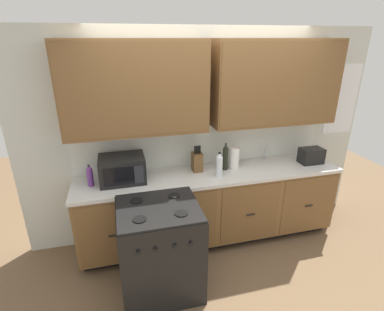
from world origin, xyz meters
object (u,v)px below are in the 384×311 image
at_px(toaster, 311,156).
at_px(bottle_violet, 90,176).
at_px(knife_block, 197,161).
at_px(microwave, 122,169).
at_px(paper_towel_roll, 234,158).
at_px(stove_range, 160,249).
at_px(bottle_clear, 219,164).
at_px(bottle_dark, 225,157).

relative_size(toaster, bottle_violet, 1.18).
bearing_deg(toaster, knife_block, 174.63).
relative_size(microwave, toaster, 1.71).
height_order(knife_block, bottle_violet, knife_block).
bearing_deg(paper_towel_roll, microwave, -179.53).
relative_size(stove_range, knife_block, 3.06).
distance_m(toaster, bottle_violet, 2.61).
xyz_separation_m(stove_range, bottle_clear, (0.77, 0.53, 0.58)).
bearing_deg(toaster, paper_towel_roll, 174.81).
bearing_deg(stove_range, bottle_dark, 37.19).
bearing_deg(bottle_violet, toaster, -1.03).
distance_m(knife_block, bottle_violet, 1.19).
relative_size(knife_block, bottle_dark, 0.95).
distance_m(toaster, bottle_clear, 1.23).
distance_m(paper_towel_roll, bottle_clear, 0.29).
distance_m(microwave, bottle_dark, 1.18).
bearing_deg(bottle_clear, toaster, 3.03).
xyz_separation_m(paper_towel_roll, bottle_violet, (-1.63, -0.04, -0.01)).
relative_size(toaster, paper_towel_roll, 1.08).
bearing_deg(microwave, bottle_dark, 0.30).
relative_size(bottle_clear, bottle_dark, 0.87).
height_order(stove_range, bottle_clear, bottle_clear).
bearing_deg(bottle_dark, stove_range, -142.81).
distance_m(stove_range, bottle_violet, 1.05).
relative_size(microwave, bottle_violet, 2.02).
bearing_deg(knife_block, microwave, -176.27).
xyz_separation_m(bottle_violet, bottle_dark, (1.51, 0.04, 0.04)).
relative_size(knife_block, bottle_violet, 1.30).
bearing_deg(stove_range, bottle_violet, 133.57).
height_order(bottle_clear, bottle_violet, bottle_clear).
bearing_deg(bottle_dark, knife_block, 171.51).
height_order(toaster, bottle_violet, bottle_violet).
xyz_separation_m(knife_block, bottle_clear, (0.20, -0.20, 0.02)).
relative_size(paper_towel_roll, bottle_dark, 0.80).
distance_m(microwave, bottle_clear, 1.06).
bearing_deg(paper_towel_roll, toaster, -5.19).
height_order(microwave, toaster, microwave).
bearing_deg(bottle_clear, stove_range, -145.36).
distance_m(bottle_violet, bottle_dark, 1.51).
bearing_deg(bottle_dark, bottle_violet, -178.55).
xyz_separation_m(toaster, knife_block, (-1.43, 0.13, 0.02)).
height_order(microwave, paper_towel_roll, microwave).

